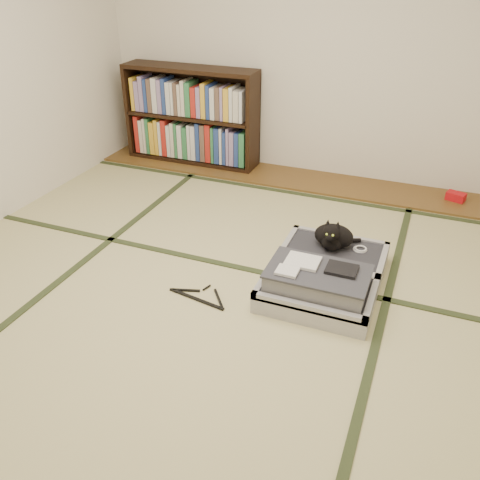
% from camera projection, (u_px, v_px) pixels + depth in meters
% --- Properties ---
extents(floor, '(4.50, 4.50, 0.00)m').
position_uv_depth(floor, '(211.00, 300.00, 3.11)').
color(floor, '#CCC988').
rests_on(floor, ground).
extents(wood_strip, '(4.00, 0.50, 0.02)m').
position_uv_depth(wood_strip, '(301.00, 179.00, 4.72)').
color(wood_strip, brown).
rests_on(wood_strip, ground).
extents(red_item, '(0.17, 0.13, 0.07)m').
position_uv_depth(red_item, '(456.00, 196.00, 4.29)').
color(red_item, red).
rests_on(red_item, wood_strip).
extents(room_shell, '(4.50, 4.50, 4.50)m').
position_uv_depth(room_shell, '(203.00, 49.00, 2.38)').
color(room_shell, white).
rests_on(room_shell, ground).
extents(tatami_borders, '(4.00, 4.50, 0.01)m').
position_uv_depth(tatami_borders, '(241.00, 260.00, 3.51)').
color(tatami_borders, '#2D381E').
rests_on(tatami_borders, ground).
extents(bookcase, '(1.32, 0.30, 0.92)m').
position_uv_depth(bookcase, '(191.00, 118.00, 4.92)').
color(bookcase, black).
rests_on(bookcase, wood_strip).
extents(suitcase, '(0.68, 0.90, 0.27)m').
position_uv_depth(suitcase, '(324.00, 276.00, 3.18)').
color(suitcase, '#ADADB2').
rests_on(suitcase, floor).
extents(cat, '(0.30, 0.30, 0.24)m').
position_uv_depth(cat, '(333.00, 236.00, 3.36)').
color(cat, black).
rests_on(cat, suitcase).
extents(cable_coil, '(0.09, 0.09, 0.02)m').
position_uv_depth(cable_coil, '(360.00, 249.00, 3.37)').
color(cable_coil, white).
rests_on(cable_coil, suitcase).
extents(hanger, '(0.40, 0.21, 0.01)m').
position_uv_depth(hanger, '(200.00, 297.00, 3.13)').
color(hanger, black).
rests_on(hanger, floor).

